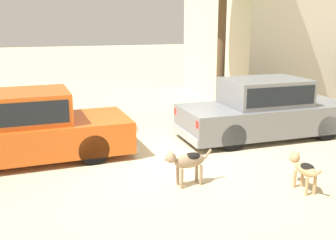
{
  "coord_description": "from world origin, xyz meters",
  "views": [
    {
      "loc": [
        -2.44,
        -7.77,
        2.99
      ],
      "look_at": [
        0.09,
        0.2,
        0.9
      ],
      "focal_mm": 43.08,
      "sensor_mm": 36.0,
      "label": 1
    }
  ],
  "objects_px": {
    "stray_dog_tan": "(304,168)",
    "parked_sedan_second": "(265,109)",
    "parked_sedan_nearest": "(21,127)",
    "stray_dog_spotted": "(187,161)"
  },
  "relations": [
    {
      "from": "parked_sedan_nearest",
      "to": "parked_sedan_second",
      "type": "relative_size",
      "value": 1.05
    },
    {
      "from": "parked_sedan_nearest",
      "to": "stray_dog_spotted",
      "type": "bearing_deg",
      "value": -42.16
    },
    {
      "from": "parked_sedan_nearest",
      "to": "stray_dog_spotted",
      "type": "height_order",
      "value": "parked_sedan_nearest"
    },
    {
      "from": "stray_dog_tan",
      "to": "stray_dog_spotted",
      "type": "bearing_deg",
      "value": 67.85
    },
    {
      "from": "stray_dog_spotted",
      "to": "parked_sedan_nearest",
      "type": "bearing_deg",
      "value": -45.97
    },
    {
      "from": "parked_sedan_nearest",
      "to": "stray_dog_tan",
      "type": "bearing_deg",
      "value": -36.4
    },
    {
      "from": "parked_sedan_second",
      "to": "stray_dog_spotted",
      "type": "relative_size",
      "value": 4.6
    },
    {
      "from": "stray_dog_tan",
      "to": "parked_sedan_second",
      "type": "bearing_deg",
      "value": -18.18
    },
    {
      "from": "parked_sedan_second",
      "to": "stray_dog_tan",
      "type": "bearing_deg",
      "value": -110.0
    },
    {
      "from": "parked_sedan_nearest",
      "to": "stray_dog_spotted",
      "type": "distance_m",
      "value": 3.79
    }
  ]
}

